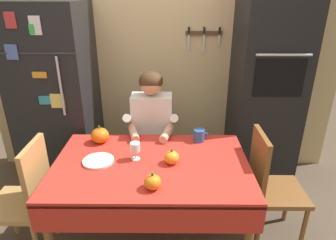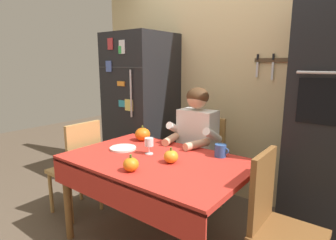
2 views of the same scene
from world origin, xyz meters
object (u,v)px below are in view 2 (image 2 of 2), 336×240
at_px(pumpkin_large, 131,164).
at_px(pumpkin_medium, 171,157).
at_px(seated_person, 193,142).
at_px(wall_oven, 334,117).
at_px(pumpkin_small, 143,134).
at_px(chair_right_side, 277,220).
at_px(dining_table, 154,170).
at_px(chair_left_side, 79,164).
at_px(coffee_mug, 221,150).
at_px(chair_behind_person, 203,159).
at_px(refrigerator, 142,111).
at_px(wine_glass, 149,143).
at_px(serving_tray, 123,148).

height_order(pumpkin_large, pumpkin_medium, same).
bearing_deg(pumpkin_large, seated_person, 93.85).
distance_m(wall_oven, pumpkin_small, 1.61).
bearing_deg(chair_right_side, dining_table, -173.55).
bearing_deg(chair_left_side, pumpkin_medium, 4.41).
distance_m(wall_oven, chair_left_side, 2.25).
bearing_deg(dining_table, pumpkin_medium, 6.37).
relative_size(wall_oven, coffee_mug, 17.77).
bearing_deg(pumpkin_small, chair_behind_person, 48.98).
distance_m(refrigerator, pumpkin_medium, 1.40).
relative_size(seated_person, coffee_mug, 10.54).
distance_m(wall_oven, seated_person, 1.17).
bearing_deg(pumpkin_small, dining_table, -37.79).
distance_m(chair_right_side, pumpkin_small, 1.38).
distance_m(wall_oven, pumpkin_medium, 1.31).
relative_size(refrigerator, pumpkin_medium, 15.35).
relative_size(chair_right_side, coffee_mug, 7.87).
xyz_separation_m(refrigerator, chair_behind_person, (0.92, -0.09, -0.39)).
height_order(chair_right_side, coffee_mug, chair_right_side).
bearing_deg(pumpkin_small, wine_glass, -39.85).
bearing_deg(pumpkin_medium, chair_right_side, 6.47).
bearing_deg(seated_person, chair_behind_person, 90.00).
height_order(wall_oven, pumpkin_large, wall_oven).
xyz_separation_m(wall_oven, seated_person, (-1.08, -0.32, -0.31)).
xyz_separation_m(wall_oven, wine_glass, (-1.17, -0.85, -0.22)).
distance_m(seated_person, pumpkin_large, 0.89).
relative_size(chair_behind_person, wine_glass, 6.96).
relative_size(chair_left_side, pumpkin_medium, 7.93).
distance_m(seated_person, chair_left_side, 1.12).
xyz_separation_m(wine_glass, pumpkin_small, (-0.31, 0.26, -0.03)).
relative_size(chair_left_side, coffee_mug, 7.87).
bearing_deg(wall_oven, pumpkin_small, -158.29).
bearing_deg(seated_person, chair_right_side, -28.32).
bearing_deg(seated_person, pumpkin_small, -145.91).
distance_m(dining_table, chair_behind_person, 0.81).
xyz_separation_m(coffee_mug, serving_tray, (-0.75, -0.33, -0.04)).
distance_m(pumpkin_medium, pumpkin_small, 0.66).
distance_m(seated_person, serving_tray, 0.67).
bearing_deg(pumpkin_medium, serving_tray, 178.36).
distance_m(chair_behind_person, chair_left_side, 1.22).
bearing_deg(wall_oven, refrigerator, -178.86).
relative_size(wall_oven, dining_table, 1.50).
xyz_separation_m(chair_right_side, pumpkin_large, (-0.87, -0.38, 0.28)).
bearing_deg(seated_person, refrigerator, 163.11).
bearing_deg(serving_tray, wine_glass, 8.48).
height_order(chair_left_side, pumpkin_medium, chair_left_side).
bearing_deg(seated_person, pumpkin_medium, -73.16).
bearing_deg(serving_tray, chair_left_side, -169.55).
bearing_deg(seated_person, pumpkin_large, -86.15).
xyz_separation_m(chair_right_side, pumpkin_medium, (-0.75, -0.09, 0.28)).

